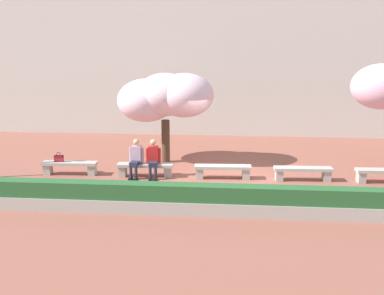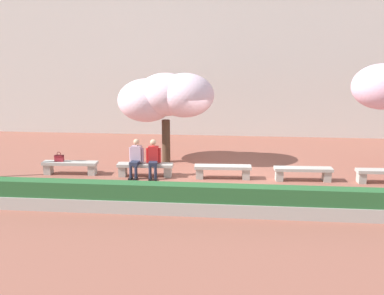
{
  "view_description": "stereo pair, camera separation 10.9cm",
  "coord_description": "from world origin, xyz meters",
  "views": [
    {
      "loc": [
        0.29,
        -14.51,
        4.31
      ],
      "look_at": [
        -1.05,
        0.2,
        1.0
      ],
      "focal_mm": 42.0,
      "sensor_mm": 36.0,
      "label": 1
    },
    {
      "loc": [
        0.4,
        -14.5,
        4.31
      ],
      "look_at": [
        -1.05,
        0.2,
        1.0
      ],
      "focal_mm": 42.0,
      "sensor_mm": 36.0,
      "label": 2
    }
  ],
  "objects": [
    {
      "name": "stone_bench_west_end",
      "position": [
        -5.27,
        0.0,
        0.31
      ],
      "size": [
        1.9,
        0.5,
        0.45
      ],
      "color": "#ADA89E",
      "rests_on": "ground"
    },
    {
      "name": "cherry_tree_main",
      "position": [
        -2.24,
        2.04,
        2.49
      ],
      "size": [
        3.64,
        2.55,
        3.39
      ],
      "color": "#473323",
      "rests_on": "ground"
    },
    {
      "name": "person_seated_left",
      "position": [
        -2.93,
        -0.05,
        0.7
      ],
      "size": [
        0.51,
        0.71,
        1.29
      ],
      "color": "black",
      "rests_on": "ground"
    },
    {
      "name": "stone_bench_center",
      "position": [
        0.0,
        0.0,
        0.31
      ],
      "size": [
        1.9,
        0.5,
        0.45
      ],
      "color": "#ADA89E",
      "rests_on": "ground"
    },
    {
      "name": "person_seated_right",
      "position": [
        -2.34,
        -0.05,
        0.7
      ],
      "size": [
        0.51,
        0.71,
        1.29
      ],
      "color": "black",
      "rests_on": "ground"
    },
    {
      "name": "stone_bench_near_west",
      "position": [
        -2.64,
        0.0,
        0.31
      ],
      "size": [
        1.9,
        0.5,
        0.45
      ],
      "color": "#ADA89E",
      "rests_on": "ground"
    },
    {
      "name": "ground_plane",
      "position": [
        0.0,
        0.0,
        0.0
      ],
      "size": [
        100.0,
        100.0,
        0.0
      ],
      "primitive_type": "plane",
      "color": "#8E5142"
    },
    {
      "name": "planter_hedge_foreground",
      "position": [
        0.0,
        -3.33,
        0.39
      ],
      "size": [
        16.04,
        0.5,
        0.8
      ],
      "color": "#ADA89E",
      "rests_on": "ground"
    },
    {
      "name": "building_facade",
      "position": [
        0.0,
        9.49,
        4.69
      ],
      "size": [
        28.0,
        4.0,
        9.38
      ],
      "primitive_type": "cube",
      "color": "beige",
      "rests_on": "ground"
    },
    {
      "name": "stone_bench_near_east",
      "position": [
        2.64,
        0.0,
        0.31
      ],
      "size": [
        1.9,
        0.5,
        0.45
      ],
      "color": "#ADA89E",
      "rests_on": "ground"
    },
    {
      "name": "handbag",
      "position": [
        -5.65,
        0.01,
        0.58
      ],
      "size": [
        0.3,
        0.15,
        0.34
      ],
      "color": "#A3232D",
      "rests_on": "stone_bench_west_end"
    }
  ]
}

